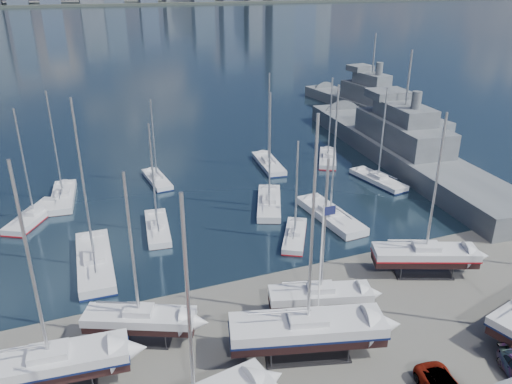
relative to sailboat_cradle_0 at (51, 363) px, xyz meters
name	(u,v)px	position (x,y,z in m)	size (l,w,h in m)	color
ground	(324,336)	(20.12, -2.00, -2.12)	(1400.00, 1400.00, 0.00)	#605E59
water	(81,25)	(20.12, 308.00, -2.27)	(1400.00, 600.00, 0.40)	#172536
far_shore	(66,4)	(20.12, 568.00, -1.02)	(1400.00, 80.00, 2.20)	#2D332D
sailboat_cradle_0	(51,363)	(0.00, 0.00, 0.00)	(10.73, 3.92, 16.90)	#2D2D33
sailboat_cradle_2	(140,319)	(6.49, 2.82, -0.13)	(8.85, 5.77, 14.23)	#2D2D33
sailboat_cradle_3	(307,330)	(17.92, -3.27, 0.09)	(12.15, 6.24, 18.70)	#2D2D33
sailboat_cradle_4	(320,296)	(21.03, 0.49, -0.14)	(8.87, 4.65, 14.10)	#2D2D33
sailboat_cradle_6	(425,255)	(33.45, 2.67, -0.05)	(10.19, 6.20, 15.94)	#2D2D33
sailboat_moored_1	(34,217)	(-1.81, 29.06, -1.81)	(6.96, 9.44, 14.02)	black
sailboat_moored_2	(63,198)	(1.58, 33.70, -1.79)	(3.73, 10.04, 14.81)	black
sailboat_moored_3	(95,264)	(3.99, 15.46, -1.81)	(3.70, 11.95, 17.72)	black
sailboat_moored_4	(158,229)	(11.22, 20.71, -1.79)	(3.47, 8.92, 13.12)	black
sailboat_moored_5	(157,180)	(14.01, 35.53, -1.81)	(3.03, 8.35, 12.22)	black
sailboat_moored_6	(295,236)	(24.91, 13.50, -1.81)	(5.81, 7.90, 11.73)	black
sailboat_moored_7	(269,204)	(25.52, 22.27, -1.79)	(6.45, 10.27, 15.05)	black
sailboat_moored_8	(268,165)	(31.01, 35.67, -1.81)	(3.82, 10.10, 14.75)	black
sailboat_moored_9	(330,217)	(30.90, 16.36, -1.79)	(3.83, 11.25, 16.72)	black
sailboat_moored_10	(378,181)	(42.77, 24.11, -1.81)	(3.97, 9.62, 13.96)	black
sailboat_moored_11	(328,159)	(40.65, 34.66, -1.81)	(6.64, 9.16, 13.56)	black
naval_ship_east	(400,150)	(51.21, 30.83, -0.44)	(13.97, 53.79, 18.79)	slate
naval_ship_west	(369,105)	(63.76, 58.68, -0.45)	(10.41, 41.39, 17.69)	slate
flagpole	(321,264)	(19.69, -1.72, 4.51)	(1.02, 0.12, 11.56)	white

